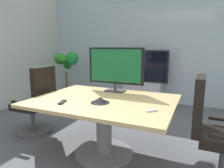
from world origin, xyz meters
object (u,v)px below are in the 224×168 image
object	(u,v)px
potted_plant	(66,68)
conference_phone	(100,100)
conference_table	(104,113)
office_chair_left	(37,106)
tv_monitor	(115,67)
wall_display_unit	(143,86)
office_chair_right	(214,138)
remote_control	(62,102)

from	to	relation	value
potted_plant	conference_phone	size ratio (longest dim) A/B	5.72
conference_table	office_chair_left	bearing A→B (deg)	174.16
tv_monitor	wall_display_unit	distance (m)	2.14
office_chair_left	office_chair_right	size ratio (longest dim) A/B	1.00
office_chair_right	tv_monitor	bearing A→B (deg)	72.51
office_chair_right	wall_display_unit	distance (m)	2.86
office_chair_right	tv_monitor	distance (m)	1.52
wall_display_unit	remote_control	distance (m)	2.87
office_chair_left	conference_phone	world-z (taller)	office_chair_left
conference_table	remote_control	bearing A→B (deg)	-136.74
office_chair_left	wall_display_unit	distance (m)	2.60
wall_display_unit	potted_plant	bearing A→B (deg)	-167.15
wall_display_unit	conference_phone	xyz separation A→B (m)	(0.22, -2.67, 0.33)
conference_phone	conference_table	bearing A→B (deg)	101.07
tv_monitor	potted_plant	world-z (taller)	tv_monitor
office_chair_left	conference_table	bearing A→B (deg)	81.87
conference_table	remote_control	xyz separation A→B (m)	(-0.37, -0.35, 0.20)
potted_plant	wall_display_unit	bearing A→B (deg)	12.85
conference_phone	tv_monitor	bearing A→B (deg)	96.90
tv_monitor	wall_display_unit	bearing A→B (deg)	94.05
conference_table	office_chair_left	xyz separation A→B (m)	(-1.26, 0.13, -0.10)
conference_phone	office_chair_right	bearing A→B (deg)	9.33
office_chair_right	potted_plant	xyz separation A→B (m)	(-3.38, 2.02, 0.39)
tv_monitor	conference_table	bearing A→B (deg)	-84.59
tv_monitor	remote_control	distance (m)	0.95
tv_monitor	remote_control	size ratio (longest dim) A/B	4.94
potted_plant	remote_control	size ratio (longest dim) A/B	7.40
office_chair_left	office_chair_right	world-z (taller)	same
office_chair_right	remote_control	bearing A→B (deg)	104.15
office_chair_left	office_chair_right	bearing A→B (deg)	85.58
tv_monitor	remote_control	bearing A→B (deg)	-111.63
remote_control	conference_table	bearing A→B (deg)	24.38
tv_monitor	remote_control	world-z (taller)	tv_monitor
conference_table	office_chair_right	bearing A→B (deg)	1.60
conference_phone	remote_control	xyz separation A→B (m)	(-0.40, -0.18, -0.02)
conference_phone	remote_control	distance (m)	0.44
office_chair_left	remote_control	xyz separation A→B (m)	(0.89, -0.48, 0.29)
conference_table	conference_phone	distance (m)	0.28
tv_monitor	wall_display_unit	xyz separation A→B (m)	(-0.14, 2.03, -0.66)
potted_plant	remote_control	xyz separation A→B (m)	(1.75, -2.41, -0.10)
conference_table	potted_plant	world-z (taller)	potted_plant
office_chair_right	conference_phone	xyz separation A→B (m)	(-1.23, -0.20, 0.32)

